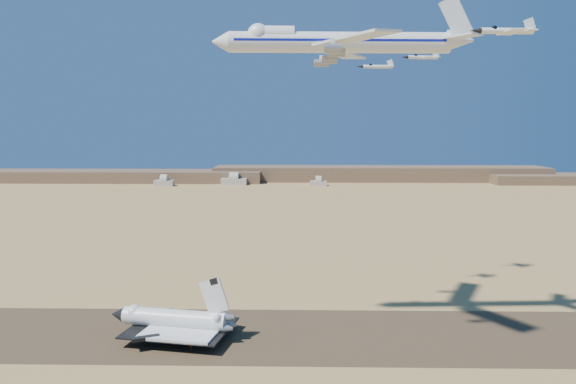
{
  "coord_description": "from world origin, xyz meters",
  "views": [
    {
      "loc": [
        18.05,
        -178.14,
        67.93
      ],
      "look_at": [
        14.16,
        8.0,
        46.43
      ],
      "focal_mm": 35.0,
      "sensor_mm": 36.0,
      "label": 1
    }
  ],
  "objects_px": {
    "crew_c": "(206,343)",
    "chase_jet_a": "(506,31)",
    "crew_b": "(191,347)",
    "chase_jet_e": "(422,57)",
    "shuttle": "(174,321)",
    "crew_a": "(188,343)",
    "chase_jet_d": "(377,67)",
    "carrier_747": "(332,42)"
  },
  "relations": [
    {
      "from": "crew_b",
      "to": "chase_jet_d",
      "type": "bearing_deg",
      "value": -89.55
    },
    {
      "from": "crew_a",
      "to": "chase_jet_e",
      "type": "bearing_deg",
      "value": -40.05
    },
    {
      "from": "crew_b",
      "to": "chase_jet_a",
      "type": "height_order",
      "value": "chase_jet_a"
    },
    {
      "from": "crew_c",
      "to": "chase_jet_e",
      "type": "distance_m",
      "value": 142.11
    },
    {
      "from": "chase_jet_a",
      "to": "chase_jet_d",
      "type": "height_order",
      "value": "chase_jet_d"
    },
    {
      "from": "shuttle",
      "to": "crew_b",
      "type": "relative_size",
      "value": 25.14
    },
    {
      "from": "chase_jet_a",
      "to": "chase_jet_d",
      "type": "bearing_deg",
      "value": 98.13
    },
    {
      "from": "chase_jet_e",
      "to": "crew_a",
      "type": "bearing_deg",
      "value": -149.43
    },
    {
      "from": "crew_b",
      "to": "chase_jet_e",
      "type": "bearing_deg",
      "value": -89.57
    },
    {
      "from": "shuttle",
      "to": "crew_c",
      "type": "relative_size",
      "value": 25.81
    },
    {
      "from": "shuttle",
      "to": "crew_a",
      "type": "height_order",
      "value": "shuttle"
    },
    {
      "from": "shuttle",
      "to": "crew_a",
      "type": "distance_m",
      "value": 10.22
    },
    {
      "from": "chase_jet_d",
      "to": "chase_jet_e",
      "type": "xyz_separation_m",
      "value": [
        20.92,
        17.91,
        5.63
      ]
    },
    {
      "from": "chase_jet_d",
      "to": "chase_jet_a",
      "type": "bearing_deg",
      "value": -82.8
    },
    {
      "from": "chase_jet_d",
      "to": "crew_c",
      "type": "bearing_deg",
      "value": -144.07
    },
    {
      "from": "crew_c",
      "to": "chase_jet_a",
      "type": "height_order",
      "value": "chase_jet_a"
    },
    {
      "from": "crew_c",
      "to": "chase_jet_d",
      "type": "height_order",
      "value": "chase_jet_d"
    },
    {
      "from": "shuttle",
      "to": "chase_jet_e",
      "type": "distance_m",
      "value": 142.87
    },
    {
      "from": "crew_b",
      "to": "chase_jet_e",
      "type": "relative_size",
      "value": 0.11
    },
    {
      "from": "shuttle",
      "to": "crew_c",
      "type": "height_order",
      "value": "shuttle"
    },
    {
      "from": "crew_a",
      "to": "chase_jet_a",
      "type": "bearing_deg",
      "value": -101.38
    },
    {
      "from": "shuttle",
      "to": "crew_c",
      "type": "distance_m",
      "value": 14.11
    },
    {
      "from": "crew_c",
      "to": "chase_jet_e",
      "type": "bearing_deg",
      "value": -101.32
    },
    {
      "from": "crew_c",
      "to": "chase_jet_e",
      "type": "height_order",
      "value": "chase_jet_e"
    },
    {
      "from": "chase_jet_e",
      "to": "crew_c",
      "type": "bearing_deg",
      "value": -147.65
    },
    {
      "from": "crew_c",
      "to": "crew_a",
      "type": "bearing_deg",
      "value": 40.38
    },
    {
      "from": "crew_c",
      "to": "chase_jet_a",
      "type": "distance_m",
      "value": 122.57
    },
    {
      "from": "carrier_747",
      "to": "chase_jet_e",
      "type": "xyz_separation_m",
      "value": [
        40.57,
        61.02,
        2.87
      ]
    },
    {
      "from": "shuttle",
      "to": "carrier_747",
      "type": "bearing_deg",
      "value": 11.61
    },
    {
      "from": "crew_a",
      "to": "chase_jet_e",
      "type": "distance_m",
      "value": 145.26
    },
    {
      "from": "carrier_747",
      "to": "crew_a",
      "type": "relative_size",
      "value": 41.66
    },
    {
      "from": "carrier_747",
      "to": "crew_c",
      "type": "bearing_deg",
      "value": -172.08
    },
    {
      "from": "shuttle",
      "to": "carrier_747",
      "type": "xyz_separation_m",
      "value": [
        50.45,
        0.94,
        88.18
      ]
    },
    {
      "from": "chase_jet_a",
      "to": "chase_jet_e",
      "type": "relative_size",
      "value": 0.97
    },
    {
      "from": "crew_a",
      "to": "chase_jet_a",
      "type": "height_order",
      "value": "chase_jet_a"
    },
    {
      "from": "shuttle",
      "to": "crew_c",
      "type": "xyz_separation_m",
      "value": [
        11.53,
        -6.62,
        -4.73
      ]
    },
    {
      "from": "carrier_747",
      "to": "crew_c",
      "type": "relative_size",
      "value": 48.94
    },
    {
      "from": "chase_jet_a",
      "to": "crew_b",
      "type": "bearing_deg",
      "value": 155.02
    },
    {
      "from": "crew_b",
      "to": "chase_jet_d",
      "type": "relative_size",
      "value": 0.12
    },
    {
      "from": "shuttle",
      "to": "carrier_747",
      "type": "height_order",
      "value": "carrier_747"
    },
    {
      "from": "shuttle",
      "to": "chase_jet_a",
      "type": "height_order",
      "value": "chase_jet_a"
    },
    {
      "from": "shuttle",
      "to": "chase_jet_d",
      "type": "xyz_separation_m",
      "value": [
        70.1,
        44.05,
        85.42
      ]
    }
  ]
}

